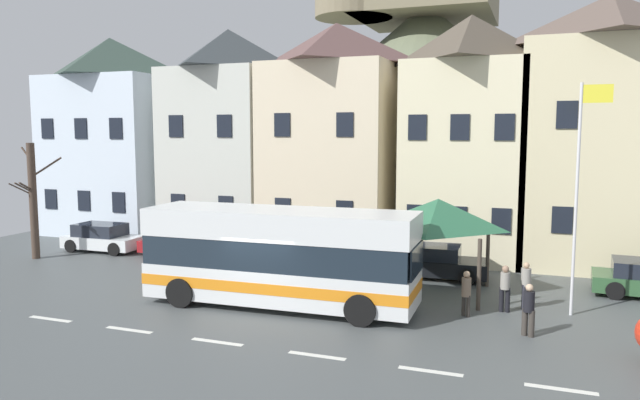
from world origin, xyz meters
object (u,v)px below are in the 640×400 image
pedestrian_00 (529,309)px  pedestrian_02 (526,282)px  flagpole (580,183)px  public_bench (401,263)px  townhouse_00 (113,137)px  pedestrian_03 (505,287)px  townhouse_01 (230,136)px  townhouse_03 (469,137)px  parked_car_03 (103,238)px  townhouse_02 (336,136)px  transit_bus (280,258)px  pedestrian_01 (466,290)px  parked_car_02 (189,244)px  parked_car_00 (430,261)px  bare_tree_00 (33,200)px  bus_shelter (438,214)px  townhouse_04 (605,131)px  hilltop_castle (423,101)px

pedestrian_00 → pedestrian_02: pedestrian_02 is taller
flagpole → public_bench: bearing=150.8°
townhouse_00 → pedestrian_03: townhouse_00 is taller
pedestrian_00 → pedestrian_02: bearing=93.2°
townhouse_01 → townhouse_03: 12.66m
townhouse_00 → parked_car_03: (3.03, -4.80, -4.93)m
townhouse_02 → transit_bus: townhouse_02 is taller
townhouse_03 → parked_car_03: size_ratio=2.90×
townhouse_03 → pedestrian_01: 11.28m
parked_car_02 → parked_car_03: 4.75m
transit_bus → parked_car_00: bearing=53.5°
parked_car_02 → bare_tree_00: bearing=26.1°
pedestrian_03 → flagpole: (2.12, 0.40, 3.43)m
transit_bus → pedestrian_02: transit_bus is taller
townhouse_03 → bus_shelter: (-0.14, -7.68, -2.72)m
public_bench → townhouse_03: bearing=69.0°
parked_car_02 → pedestrian_01: 14.35m
parked_car_02 → parked_car_03: parked_car_03 is taller
townhouse_00 → townhouse_04: bearing=2.0°
bus_shelter → transit_bus: bearing=-143.7°
transit_bus → public_bench: size_ratio=6.42×
townhouse_00 → pedestrian_03: 24.38m
transit_bus → pedestrian_01: 6.18m
transit_bus → pedestrian_00: (7.96, -0.29, -0.85)m
bare_tree_00 → parked_car_03: bearing=55.8°
pedestrian_02 → bare_tree_00: bearing=178.4°
parked_car_03 → townhouse_01: bearing=49.0°
hilltop_castle → flagpole: 29.73m
townhouse_02 → hilltop_castle: size_ratio=0.30×
townhouse_03 → townhouse_04: 5.91m
townhouse_00 → townhouse_02: size_ratio=0.99×
townhouse_04 → transit_bus: 16.18m
bus_shelter → pedestrian_02: (3.10, -0.97, -2.00)m
townhouse_02 → public_bench: townhouse_02 is taller
parked_car_00 → parked_car_03: bearing=178.3°
townhouse_00 → public_bench: 19.26m
townhouse_04 → parked_car_03: size_ratio=3.04×
pedestrian_01 → townhouse_00: bearing=156.1°
hilltop_castle → parked_car_03: hilltop_castle is taller
transit_bus → public_bench: transit_bus is taller
townhouse_03 → parked_car_02: size_ratio=2.49×
townhouse_04 → pedestrian_00: bearing=-103.4°
hilltop_castle → bare_tree_00: 30.35m
bus_shelter → pedestrian_03: bearing=-31.9°
townhouse_01 → bus_shelter: size_ratio=3.14×
pedestrian_00 → pedestrian_01: (-1.91, 1.29, 0.05)m
pedestrian_01 → parked_car_02: bearing=159.7°
townhouse_03 → hilltop_castle: bearing=106.9°
townhouse_01 → townhouse_04: (18.56, 0.47, 0.25)m
townhouse_04 → parked_car_02: (-18.15, -5.36, -5.30)m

